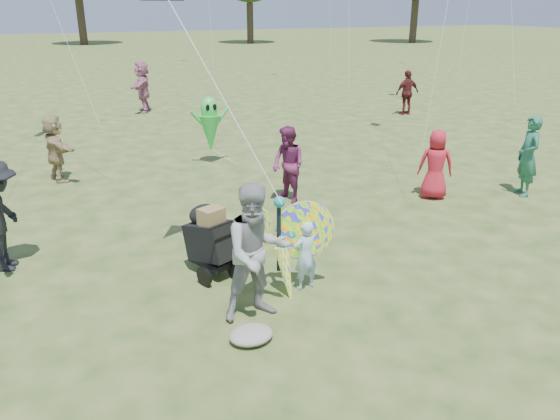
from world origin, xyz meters
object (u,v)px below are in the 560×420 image
(crowd_e, at_px, (288,165))
(butterfly_kite, at_px, (282,247))
(alien_kite, at_px, (210,127))
(adult_man, at_px, (257,253))
(jogging_stroller, at_px, (210,236))
(crowd_d, at_px, (55,148))
(crowd_f, at_px, (528,156))
(child_girl, at_px, (305,256))
(crowd_b, at_px, (1,216))
(crowd_a, at_px, (436,165))
(crowd_h, at_px, (407,93))
(crowd_j, at_px, (143,87))

(crowd_e, height_order, butterfly_kite, crowd_e)
(crowd_e, xyz_separation_m, alien_kite, (-0.62, 3.43, 0.17))
(adult_man, bearing_deg, jogging_stroller, 98.42)
(butterfly_kite, bearing_deg, crowd_d, 110.31)
(adult_man, bearing_deg, butterfly_kite, 38.95)
(crowd_f, xyz_separation_m, butterfly_kite, (-6.60, -1.83, -0.14))
(adult_man, relative_size, crowd_d, 1.18)
(child_girl, distance_m, crowd_e, 3.79)
(crowd_f, bearing_deg, crowd_d, -96.69)
(child_girl, height_order, crowd_b, crowd_b)
(crowd_a, height_order, crowd_b, crowd_b)
(child_girl, bearing_deg, alien_kite, -102.58)
(adult_man, relative_size, butterfly_kite, 1.07)
(crowd_h, xyz_separation_m, butterfly_kite, (-9.80, -10.46, -0.09))
(crowd_e, bearing_deg, jogging_stroller, -58.94)
(crowd_a, xyz_separation_m, crowd_h, (5.13, 7.99, 0.08))
(crowd_a, xyz_separation_m, alien_kite, (-3.56, 4.50, 0.23))
(adult_man, xyz_separation_m, jogging_stroller, (-0.18, 1.47, -0.31))
(crowd_a, xyz_separation_m, butterfly_kite, (-4.67, -2.47, -0.01))
(crowd_d, bearing_deg, crowd_h, -88.98)
(child_girl, distance_m, crowd_j, 15.00)
(crowd_h, distance_m, butterfly_kite, 14.34)
(child_girl, height_order, crowd_j, crowd_j)
(crowd_b, distance_m, crowd_f, 10.22)
(crowd_j, xyz_separation_m, jogging_stroller, (-1.64, -13.92, -0.34))
(child_girl, distance_m, crowd_a, 4.96)
(crowd_j, relative_size, butterfly_kite, 1.10)
(crowd_a, distance_m, crowd_b, 8.28)
(crowd_d, distance_m, jogging_stroller, 6.27)
(child_girl, relative_size, crowd_b, 0.60)
(jogging_stroller, bearing_deg, alien_kite, 49.72)
(adult_man, relative_size, crowd_b, 1.06)
(child_girl, distance_m, butterfly_kite, 0.43)
(child_girl, relative_size, crowd_j, 0.55)
(crowd_e, bearing_deg, crowd_h, 116.40)
(crowd_d, height_order, crowd_e, crowd_e)
(child_girl, bearing_deg, adult_man, 17.96)
(crowd_d, bearing_deg, alien_kite, -105.54)
(child_girl, bearing_deg, crowd_e, -117.53)
(crowd_j, height_order, alien_kite, crowd_j)
(child_girl, height_order, crowd_a, crowd_a)
(child_girl, relative_size, crowd_a, 0.71)
(child_girl, xyz_separation_m, crowd_d, (-2.98, 7.04, 0.26))
(alien_kite, bearing_deg, crowd_d, 178.83)
(crowd_f, bearing_deg, crowd_a, -85.56)
(child_girl, xyz_separation_m, alien_kite, (0.74, 6.96, 0.44))
(butterfly_kite, bearing_deg, crowd_f, 15.48)
(child_girl, distance_m, alien_kite, 7.02)
(crowd_d, bearing_deg, adult_man, -178.84)
(crowd_f, bearing_deg, crowd_b, -70.91)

